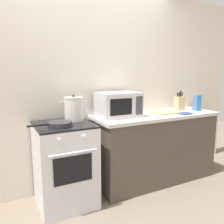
{
  "coord_description": "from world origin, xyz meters",
  "views": [
    {
      "loc": [
        -0.98,
        -1.78,
        1.47
      ],
      "look_at": [
        0.23,
        0.6,
        1.0
      ],
      "focal_mm": 37.16,
      "sensor_mm": 36.0,
      "label": 1
    }
  ],
  "objects_px": {
    "frying_pan": "(59,124)",
    "pasta_box": "(197,103)",
    "cutting_board": "(164,113)",
    "stove": "(65,164)",
    "microwave": "(118,105)",
    "knife_block": "(179,103)",
    "oven_mitt": "(184,113)",
    "stock_pot": "(74,109)"
  },
  "relations": [
    {
      "from": "frying_pan",
      "to": "pasta_box",
      "type": "xyz_separation_m",
      "value": [
        1.99,
        0.08,
        0.08
      ]
    },
    {
      "from": "cutting_board",
      "to": "pasta_box",
      "type": "height_order",
      "value": "pasta_box"
    },
    {
      "from": "stove",
      "to": "microwave",
      "type": "bearing_deg",
      "value": 6.38
    },
    {
      "from": "cutting_board",
      "to": "knife_block",
      "type": "relative_size",
      "value": 1.28
    },
    {
      "from": "stove",
      "to": "oven_mitt",
      "type": "height_order",
      "value": "oven_mitt"
    },
    {
      "from": "stove",
      "to": "oven_mitt",
      "type": "distance_m",
      "value": 1.64
    },
    {
      "from": "microwave",
      "to": "oven_mitt",
      "type": "bearing_deg",
      "value": -15.53
    },
    {
      "from": "microwave",
      "to": "frying_pan",
      "type": "bearing_deg",
      "value": -166.46
    },
    {
      "from": "microwave",
      "to": "knife_block",
      "type": "height_order",
      "value": "microwave"
    },
    {
      "from": "stove",
      "to": "frying_pan",
      "type": "relative_size",
      "value": 2.08
    },
    {
      "from": "stock_pot",
      "to": "frying_pan",
      "type": "xyz_separation_m",
      "value": [
        -0.23,
        -0.22,
        -0.11
      ]
    },
    {
      "from": "frying_pan",
      "to": "cutting_board",
      "type": "distance_m",
      "value": 1.43
    },
    {
      "from": "stove",
      "to": "stock_pot",
      "type": "distance_m",
      "value": 0.62
    },
    {
      "from": "frying_pan",
      "to": "pasta_box",
      "type": "bearing_deg",
      "value": 2.29
    },
    {
      "from": "stock_pot",
      "to": "frying_pan",
      "type": "relative_size",
      "value": 0.69
    },
    {
      "from": "stock_pot",
      "to": "frying_pan",
      "type": "distance_m",
      "value": 0.33
    },
    {
      "from": "stock_pot",
      "to": "pasta_box",
      "type": "relative_size",
      "value": 1.38
    },
    {
      "from": "knife_block",
      "to": "frying_pan",
      "type": "bearing_deg",
      "value": -172.21
    },
    {
      "from": "knife_block",
      "to": "pasta_box",
      "type": "distance_m",
      "value": 0.24
    },
    {
      "from": "frying_pan",
      "to": "stock_pot",
      "type": "bearing_deg",
      "value": 44.33
    },
    {
      "from": "frying_pan",
      "to": "knife_block",
      "type": "bearing_deg",
      "value": 7.79
    },
    {
      "from": "stock_pot",
      "to": "pasta_box",
      "type": "height_order",
      "value": "stock_pot"
    },
    {
      "from": "stock_pot",
      "to": "knife_block",
      "type": "distance_m",
      "value": 1.6
    },
    {
      "from": "frying_pan",
      "to": "oven_mitt",
      "type": "bearing_deg",
      "value": -1.77
    },
    {
      "from": "microwave",
      "to": "pasta_box",
      "type": "bearing_deg",
      "value": -5.11
    },
    {
      "from": "stock_pot",
      "to": "oven_mitt",
      "type": "relative_size",
      "value": 1.69
    },
    {
      "from": "frying_pan",
      "to": "stove",
      "type": "bearing_deg",
      "value": 57.14
    },
    {
      "from": "stock_pot",
      "to": "microwave",
      "type": "distance_m",
      "value": 0.55
    },
    {
      "from": "stock_pot",
      "to": "microwave",
      "type": "height_order",
      "value": "microwave"
    },
    {
      "from": "frying_pan",
      "to": "cutting_board",
      "type": "xyz_separation_m",
      "value": [
        1.43,
        0.11,
        -0.02
      ]
    },
    {
      "from": "knife_block",
      "to": "pasta_box",
      "type": "height_order",
      "value": "knife_block"
    },
    {
      "from": "frying_pan",
      "to": "pasta_box",
      "type": "relative_size",
      "value": 2.01
    },
    {
      "from": "stock_pot",
      "to": "pasta_box",
      "type": "distance_m",
      "value": 1.77
    },
    {
      "from": "stove",
      "to": "frying_pan",
      "type": "height_order",
      "value": "frying_pan"
    },
    {
      "from": "cutting_board",
      "to": "stove",
      "type": "bearing_deg",
      "value": -179.95
    },
    {
      "from": "microwave",
      "to": "pasta_box",
      "type": "height_order",
      "value": "microwave"
    },
    {
      "from": "knife_block",
      "to": "oven_mitt",
      "type": "distance_m",
      "value": 0.37
    },
    {
      "from": "stove",
      "to": "oven_mitt",
      "type": "relative_size",
      "value": 5.11
    },
    {
      "from": "frying_pan",
      "to": "cutting_board",
      "type": "height_order",
      "value": "frying_pan"
    },
    {
      "from": "stock_pot",
      "to": "cutting_board",
      "type": "distance_m",
      "value": 1.21
    },
    {
      "from": "stove",
      "to": "knife_block",
      "type": "bearing_deg",
      "value": 4.6
    },
    {
      "from": "frying_pan",
      "to": "cutting_board",
      "type": "bearing_deg",
      "value": 4.38
    }
  ]
}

